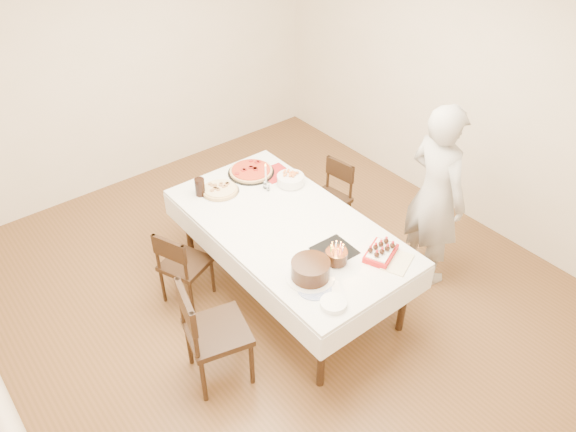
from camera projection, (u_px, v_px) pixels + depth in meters
floor at (276, 288)px, 5.08m from camera, size 5.00×5.00×0.00m
wall_back at (128, 61)px, 5.82m from camera, size 4.50×0.04×2.70m
wall_right at (460, 84)px, 5.38m from camera, size 0.04×5.00×2.70m
dining_table at (288, 258)px, 4.84m from camera, size 1.81×2.40×0.75m
chair_right_savory at (328, 201)px, 5.51m from camera, size 0.45×0.45×0.77m
chair_left_savory at (185, 264)px, 4.77m from camera, size 0.51×0.51×0.77m
chair_left_dessert at (217, 332)px, 4.07m from camera, size 0.58×0.58×0.93m
person at (436, 196)px, 4.76m from camera, size 0.48×0.67×1.70m
pizza_white at (220, 190)px, 4.97m from camera, size 0.41×0.41×0.04m
pizza_pepperoni at (251, 171)px, 5.21m from camera, size 0.44×0.44×0.04m
red_placemat at (276, 173)px, 5.23m from camera, size 0.27×0.27×0.01m
pasta_bowl at (291, 180)px, 5.06m from camera, size 0.28×0.28×0.08m
taper_candle at (266, 175)px, 4.96m from camera, size 0.06×0.06×0.25m
shaker_pair at (268, 186)px, 4.97m from camera, size 0.09×0.09×0.09m
cola_glass at (200, 187)px, 4.90m from camera, size 0.09×0.09×0.16m
layer_cake at (311, 270)px, 4.07m from camera, size 0.37×0.37×0.14m
cake_board at (335, 251)px, 4.35m from camera, size 0.30×0.30×0.01m
birthday_cake at (337, 253)px, 4.19m from camera, size 0.21×0.21×0.16m
strawberry_box at (381, 252)px, 4.28m from camera, size 0.34×0.29×0.07m
box_lid at (397, 263)px, 4.24m from camera, size 0.32×0.27×0.02m
plate_stack at (333, 303)px, 3.87m from camera, size 0.23×0.23×0.04m
china_plate at (314, 288)px, 4.02m from camera, size 0.28×0.28×0.01m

